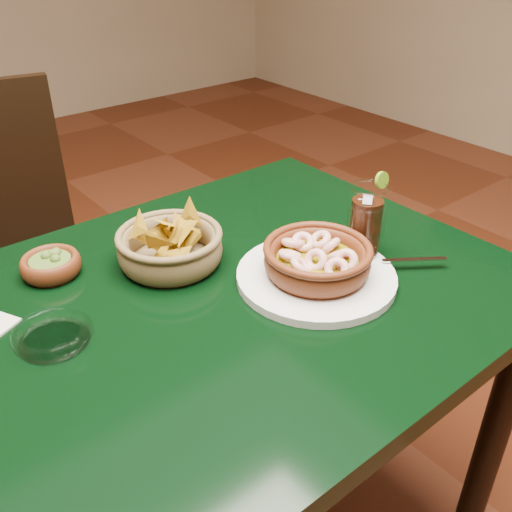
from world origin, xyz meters
TOP-DOWN VIEW (x-y plane):
  - dining_table at (0.00, 0.00)m, footprint 1.20×0.80m
  - dining_chair at (-0.12, 0.71)m, footprint 0.53×0.53m
  - shrimp_plate at (0.23, -0.08)m, footprint 0.36×0.29m
  - chip_basket at (0.06, 0.14)m, footprint 0.23×0.23m
  - guacamole_ramekin at (-0.13, 0.24)m, footprint 0.13×0.13m
  - cola_drink at (0.36, -0.07)m, footprint 0.15×0.15m
  - glass_ashtray at (-0.20, 0.05)m, footprint 0.13×0.13m

SIDE VIEW (x-z plane):
  - dining_chair at x=-0.12m, z-range 0.05..1.02m
  - dining_table at x=0.00m, z-range 0.28..1.03m
  - glass_ashtray at x=-0.20m, z-range 0.75..0.78m
  - guacamole_ramekin at x=-0.13m, z-range 0.75..0.79m
  - shrimp_plate at x=0.23m, z-range 0.74..0.83m
  - chip_basket at x=0.06m, z-range 0.72..0.85m
  - cola_drink at x=0.36m, z-range 0.74..0.91m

